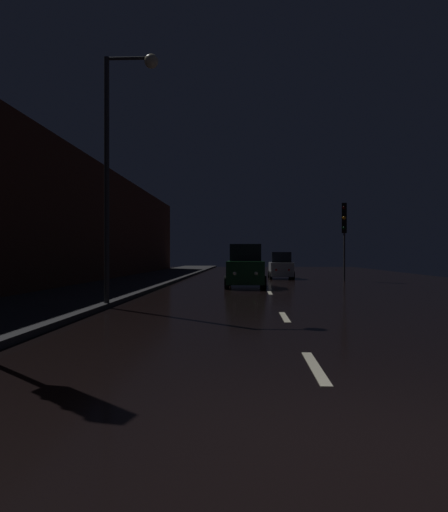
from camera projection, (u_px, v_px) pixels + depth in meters
name	position (u px, v px, depth m)	size (l,w,h in m)	color
ground	(264.00, 284.00, 28.90)	(27.31, 84.00, 0.02)	black
sidewalk_left	(135.00, 282.00, 29.23)	(4.40, 84.00, 0.15)	#28282B
building_facade_left	(69.00, 217.00, 25.85)	(0.80, 63.00, 7.13)	#472319
lane_centerline	(271.00, 295.00, 20.90)	(0.16, 28.07, 0.01)	beige
traffic_light_far_right	(344.00, 224.00, 32.10)	(0.37, 0.48, 4.93)	#38383A
streetlamp_overhead	(120.00, 142.00, 15.79)	(1.70, 0.44, 7.87)	#2D2D30
car_approaching_headlights	(246.00, 268.00, 25.87)	(2.01, 4.34, 2.19)	#0F3819
car_distant_taillights	(281.00, 267.00, 35.37)	(1.69, 3.66, 1.85)	#A5A8AD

